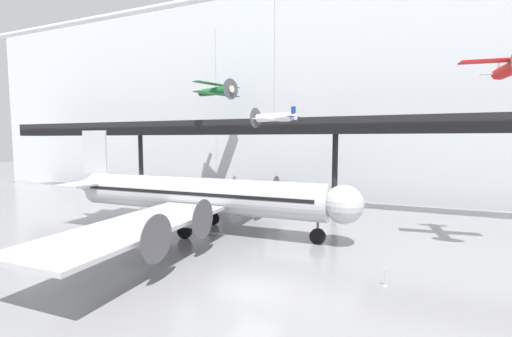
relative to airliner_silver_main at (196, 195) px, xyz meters
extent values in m
plane|color=gray|center=(10.10, -9.59, -3.38)|extent=(260.00, 260.00, 0.00)
cube|color=silver|center=(10.10, 22.43, 11.56)|extent=(140.00, 3.00, 29.88)
cube|color=black|center=(10.10, 14.64, 6.27)|extent=(110.00, 3.20, 0.90)
cube|color=black|center=(10.10, 13.10, 7.27)|extent=(110.00, 0.12, 1.10)
cylinder|color=black|center=(-20.15, 15.60, 1.22)|extent=(0.70, 0.70, 9.20)
cylinder|color=black|center=(10.10, 15.60, 1.22)|extent=(0.70, 0.70, 9.20)
cylinder|color=#B7BABF|center=(0.10, 0.00, 0.07)|extent=(24.47, 3.82, 3.18)
sphere|color=#B7BABF|center=(13.49, 0.36, 0.07)|extent=(3.11, 3.11, 3.11)
cone|color=#B7BABF|center=(-13.44, -0.36, 0.31)|extent=(4.21, 3.03, 2.92)
cube|color=black|center=(0.10, 0.00, 0.39)|extent=(22.77, 3.84, 0.29)
cube|color=#B7BABF|center=(0.71, 9.41, -0.64)|extent=(6.09, 15.75, 0.28)
cube|color=#B7BABF|center=(1.20, -9.36, -0.64)|extent=(6.09, 15.75, 0.28)
cylinder|color=#B7BABF|center=(2.50, 6.03, -0.59)|extent=(2.88, 1.60, 1.52)
cylinder|color=#4C4C51|center=(4.06, 6.07, -0.59)|extent=(0.14, 2.90, 2.90)
cylinder|color=#B7BABF|center=(2.36, 11.33, -0.59)|extent=(2.88, 1.60, 1.52)
cylinder|color=#4C4C51|center=(3.92, 11.37, -0.59)|extent=(0.14, 2.90, 2.90)
cylinder|color=#B7BABF|center=(2.81, -5.88, -0.59)|extent=(2.88, 1.60, 1.52)
cylinder|color=#4C4C51|center=(4.37, -5.84, -0.59)|extent=(0.14, 2.90, 2.90)
cylinder|color=#B7BABF|center=(2.95, -11.19, -0.59)|extent=(2.88, 1.60, 1.52)
cylinder|color=#4C4C51|center=(4.51, -11.15, -0.59)|extent=(0.14, 2.90, 2.90)
cube|color=#B7BABF|center=(-12.17, -0.32, 3.89)|extent=(3.12, 0.28, 4.45)
cube|color=#B7BABF|center=(-11.85, -0.31, 0.71)|extent=(3.34, 8.34, 0.20)
cylinder|color=#4C4C51|center=(11.45, 0.30, -2.12)|extent=(0.20, 0.20, 1.21)
cylinder|color=black|center=(11.45, 0.30, -2.73)|extent=(1.31, 0.41, 1.30)
cylinder|color=#4C4C51|center=(0.32, 2.55, -2.12)|extent=(0.20, 0.20, 1.21)
cylinder|color=black|center=(0.32, 2.55, -2.73)|extent=(1.31, 0.41, 1.30)
cylinder|color=#4C4C51|center=(0.45, -2.53, -2.12)|extent=(0.20, 0.20, 1.21)
cylinder|color=black|center=(0.45, -2.53, -2.73)|extent=(1.31, 0.41, 1.30)
cone|color=red|center=(24.22, 4.51, 10.19)|extent=(0.96, 1.33, 0.82)
cube|color=silver|center=(24.19, 4.79, 10.73)|extent=(0.13, 0.56, 1.14)
cube|color=silver|center=(24.19, 4.79, 10.17)|extent=(2.51, 0.88, 0.06)
cylinder|color=#1E6B33|center=(-6.09, 14.78, 11.76)|extent=(5.16, 2.52, 1.10)
cone|color=beige|center=(-3.55, 13.98, 11.79)|extent=(1.08, 1.15, 0.95)
cylinder|color=#4C4C51|center=(-3.38, 13.92, 11.79)|extent=(0.86, 2.62, 2.73)
cone|color=#1E6B33|center=(-8.45, 15.52, 11.74)|extent=(1.57, 1.26, 0.91)
cube|color=#1E6B33|center=(-5.79, 14.68, 12.60)|extent=(3.47, 7.68, 0.10)
cube|color=#1E6B33|center=(-5.79, 14.68, 11.34)|extent=(3.47, 7.68, 0.10)
cube|color=beige|center=(-8.74, 15.61, 12.39)|extent=(0.61, 0.24, 1.26)
cube|color=beige|center=(-8.74, 15.61, 11.76)|extent=(1.41, 2.79, 0.06)
cylinder|color=slate|center=(-6.09, 14.78, 16.19)|extent=(0.04, 0.04, 7.80)
cylinder|color=silver|center=(4.64, 8.55, 7.59)|extent=(4.33, 1.55, 0.91)
cone|color=navy|center=(2.45, 8.91, 7.60)|extent=(0.82, 0.89, 0.79)
cylinder|color=#4C4C51|center=(2.30, 8.93, 7.60)|extent=(0.41, 2.26, 2.28)
cone|color=silver|center=(6.68, 8.22, 7.57)|extent=(1.25, 0.92, 0.76)
cube|color=silver|center=(4.39, 8.59, 7.32)|extent=(2.05, 6.48, 0.10)
cube|color=navy|center=(6.93, 8.18, 8.11)|extent=(0.52, 0.14, 1.05)
cube|color=navy|center=(6.93, 8.18, 7.59)|extent=(0.88, 2.34, 0.06)
cylinder|color=slate|center=(4.64, 8.55, 13.95)|extent=(0.04, 0.04, 11.85)
cylinder|color=#B2B5BA|center=(16.84, -6.14, -3.36)|extent=(0.36, 0.36, 0.04)
cylinder|color=#B2B5BA|center=(16.84, -6.14, -2.86)|extent=(0.07, 0.07, 0.95)
sphere|color=#B2B5BA|center=(16.84, -6.14, -2.35)|extent=(0.10, 0.10, 0.10)
camera|label=1|loc=(17.42, -26.87, 5.18)|focal=24.00mm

